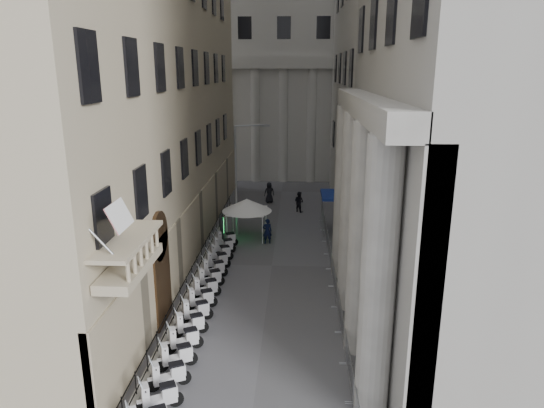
{
  "coord_description": "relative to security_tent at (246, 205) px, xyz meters",
  "views": [
    {
      "loc": [
        1.47,
        -9.11,
        11.93
      ],
      "look_at": [
        0.1,
        17.52,
        4.5
      ],
      "focal_mm": 32.0,
      "sensor_mm": 36.0,
      "label": 1
    }
  ],
  "objects": [
    {
      "name": "far_building",
      "position": [
        2.13,
        23.5,
        12.55
      ],
      "size": [
        22.0,
        10.0,
        30.0
      ],
      "primitive_type": "cube",
      "color": "#A5A49C",
      "rests_on": "ground"
    },
    {
      "name": "iron_fence",
      "position": [
        -2.17,
        -6.5,
        -2.45
      ],
      "size": [
        0.3,
        28.0,
        1.4
      ],
      "primitive_type": null,
      "color": "black",
      "rests_on": "ground"
    },
    {
      "name": "blue_awning",
      "position": [
        6.28,
        1.5,
        -2.45
      ],
      "size": [
        1.6,
        3.0,
        3.0
      ],
      "primitive_type": null,
      "color": "navy",
      "rests_on": "ground"
    },
    {
      "name": "scooter_2",
      "position": [
        -1.21,
        -17.62,
        -2.45
      ],
      "size": [
        1.5,
        1.11,
        1.5
      ],
      "primitive_type": null,
      "rotation": [
        0.0,
        0.0,
        2.02
      ],
      "color": "silver",
      "rests_on": "ground"
    },
    {
      "name": "scooter_3",
      "position": [
        -1.21,
        -16.33,
        -2.45
      ],
      "size": [
        1.5,
        1.11,
        1.5
      ],
      "primitive_type": null,
      "rotation": [
        0.0,
        0.0,
        2.02
      ],
      "color": "silver",
      "rests_on": "ground"
    },
    {
      "name": "scooter_4",
      "position": [
        -1.21,
        -15.05,
        -2.45
      ],
      "size": [
        1.5,
        1.11,
        1.5
      ],
      "primitive_type": null,
      "rotation": [
        0.0,
        0.0,
        2.02
      ],
      "color": "silver",
      "rests_on": "ground"
    },
    {
      "name": "scooter_5",
      "position": [
        -1.21,
        -13.76,
        -2.45
      ],
      "size": [
        1.5,
        1.11,
        1.5
      ],
      "primitive_type": null,
      "rotation": [
        0.0,
        0.0,
        2.02
      ],
      "color": "silver",
      "rests_on": "ground"
    },
    {
      "name": "scooter_6",
      "position": [
        -1.21,
        -12.47,
        -2.45
      ],
      "size": [
        1.5,
        1.11,
        1.5
      ],
      "primitive_type": null,
      "rotation": [
        0.0,
        0.0,
        2.02
      ],
      "color": "silver",
      "rests_on": "ground"
    },
    {
      "name": "scooter_7",
      "position": [
        -1.21,
        -11.18,
        -2.45
      ],
      "size": [
        1.5,
        1.11,
        1.5
      ],
      "primitive_type": null,
      "rotation": [
        0.0,
        0.0,
        2.02
      ],
      "color": "silver",
      "rests_on": "ground"
    },
    {
      "name": "scooter_8",
      "position": [
        -1.21,
        -9.89,
        -2.45
      ],
      "size": [
        1.5,
        1.11,
        1.5
      ],
      "primitive_type": null,
      "rotation": [
        0.0,
        0.0,
        2.02
      ],
      "color": "silver",
      "rests_on": "ground"
    },
    {
      "name": "scooter_9",
      "position": [
        -1.21,
        -8.6,
        -2.45
      ],
      "size": [
        1.5,
        1.11,
        1.5
      ],
      "primitive_type": null,
      "rotation": [
        0.0,
        0.0,
        2.02
      ],
      "color": "silver",
      "rests_on": "ground"
    },
    {
      "name": "scooter_10",
      "position": [
        -1.21,
        -7.32,
        -2.45
      ],
      "size": [
        1.5,
        1.11,
        1.5
      ],
      "primitive_type": null,
      "rotation": [
        0.0,
        0.0,
        2.02
      ],
      "color": "silver",
      "rests_on": "ground"
    },
    {
      "name": "scooter_11",
      "position": [
        -1.21,
        -6.03,
        -2.45
      ],
      "size": [
        1.5,
        1.11,
        1.5
      ],
      "primitive_type": null,
      "rotation": [
        0.0,
        0.0,
        2.02
      ],
      "color": "silver",
      "rests_on": "ground"
    },
    {
      "name": "scooter_12",
      "position": [
        -1.21,
        -4.74,
        -2.45
      ],
      "size": [
        1.5,
        1.11,
        1.5
      ],
      "primitive_type": null,
      "rotation": [
        0.0,
        0.0,
        2.02
      ],
      "color": "silver",
      "rests_on": "ground"
    },
    {
      "name": "scooter_13",
      "position": [
        -1.21,
        -3.45,
        -2.45
      ],
      "size": [
        1.5,
        1.11,
        1.5
      ],
      "primitive_type": null,
      "rotation": [
        0.0,
        0.0,
        2.02
      ],
      "color": "silver",
      "rests_on": "ground"
    },
    {
      "name": "scooter_14",
      "position": [
        -1.21,
        -2.16,
        -2.45
      ],
      "size": [
        1.5,
        1.11,
        1.5
      ],
      "primitive_type": null,
      "rotation": [
        0.0,
        0.0,
        2.02
      ],
      "color": "silver",
      "rests_on": "ground"
    },
    {
      "name": "barrier_1",
      "position": [
        5.81,
        -16.95,
        -2.45
      ],
      "size": [
        0.6,
        2.4,
        1.1
      ],
      "primitive_type": null,
      "color": "#9C9EA3",
      "rests_on": "ground"
    },
    {
      "name": "barrier_2",
      "position": [
        5.81,
        -14.45,
        -2.45
      ],
      "size": [
        0.6,
        2.4,
        1.1
      ],
      "primitive_type": null,
      "color": "#9C9EA3",
      "rests_on": "ground"
    },
    {
      "name": "barrier_3",
      "position": [
        5.81,
        -11.95,
        -2.45
      ],
      "size": [
        0.6,
        2.4,
        1.1
      ],
      "primitive_type": null,
      "color": "#9C9EA3",
      "rests_on": "ground"
    },
    {
      "name": "barrier_4",
      "position": [
        5.81,
        -9.45,
        -2.45
      ],
      "size": [
        0.6,
        2.4,
        1.1
      ],
      "primitive_type": null,
      "color": "#9C9EA3",
      "rests_on": "ground"
    },
    {
      "name": "barrier_5",
      "position": [
        5.81,
        -6.95,
        -2.45
      ],
      "size": [
        0.6,
        2.4,
        1.1
      ],
      "primitive_type": null,
      "color": "#9C9EA3",
      "rests_on": "ground"
    },
    {
      "name": "barrier_6",
      "position": [
        5.81,
        -4.45,
        -2.45
      ],
      "size": [
        0.6,
        2.4,
        1.1
      ],
      "primitive_type": null,
      "color": "#9C9EA3",
      "rests_on": "ground"
    },
    {
      "name": "barrier_7",
      "position": [
        5.81,
        -1.95,
        -2.45
      ],
      "size": [
        0.6,
        2.4,
        1.1
      ],
      "primitive_type": null,
      "color": "#9C9EA3",
      "rests_on": "ground"
    },
    {
      "name": "barrier_8",
      "position": [
        5.81,
        0.55,
        -2.45
      ],
      "size": [
        0.6,
        2.4,
        1.1
      ],
      "primitive_type": null,
      "color": "#9C9EA3",
      "rests_on": "ground"
    },
    {
      "name": "barrier_9",
      "position": [
        5.81,
        3.05,
        -2.45
      ],
      "size": [
        0.6,
        2.4,
        1.1
      ],
      "primitive_type": null,
      "color": "#9C9EA3",
      "rests_on": "ground"
    },
    {
      "name": "security_tent",
      "position": [
        0.0,
        0.0,
        0.0
      ],
      "size": [
        3.61,
        3.61,
        2.93
      ],
      "color": "silver",
      "rests_on": "ground"
    },
    {
      "name": "street_lamp",
      "position": [
        -0.49,
        0.64,
        2.39
      ],
      "size": [
        2.5,
        1.17,
        8.13
      ],
      "rotation": [
        0.0,
        0.0,
        0.39
      ],
      "color": "#92959A",
      "rests_on": "ground"
    },
    {
      "name": "info_kiosk",
      "position": [
        -1.73,
        -0.69,
        -1.54
      ],
      "size": [
        0.41,
        0.88,
        1.81
      ],
      "rotation": [
        0.0,
        0.0,
        0.18
      ],
      "color": "black",
      "rests_on": "ground"
    },
    {
      "name": "pedestrian_a",
      "position": [
        1.6,
        -1.25,
        -1.54
      ],
      "size": [
        0.75,
        0.58,
        1.81
      ],
      "primitive_type": "imported",
      "rotation": [
        0.0,
        0.0,
        3.39
      ],
      "color": "black",
      "rests_on": "ground"
    },
    {
      "name": "pedestrian_b",
      "position": [
        3.86,
        6.81,
        -1.55
      ],
      "size": [
        1.11,
        1.08,
        1.8
      ],
      "primitive_type": "imported",
      "rotation": [
        0.0,
        0.0,
        2.47
      ],
      "color": "black",
      "rests_on": "ground"
    },
    {
      "name": "pedestrian_c",
      "position": [
        1.12,
        9.67,
        -1.49
      ],
      "size": [
        1.06,
        0.82,
        1.92
      ],
      "primitive_type": "imported",
      "rotation": [
        0.0,
        0.0,
        3.38
      ],
      "color": "black",
      "rests_on": "ground"
    }
  ]
}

